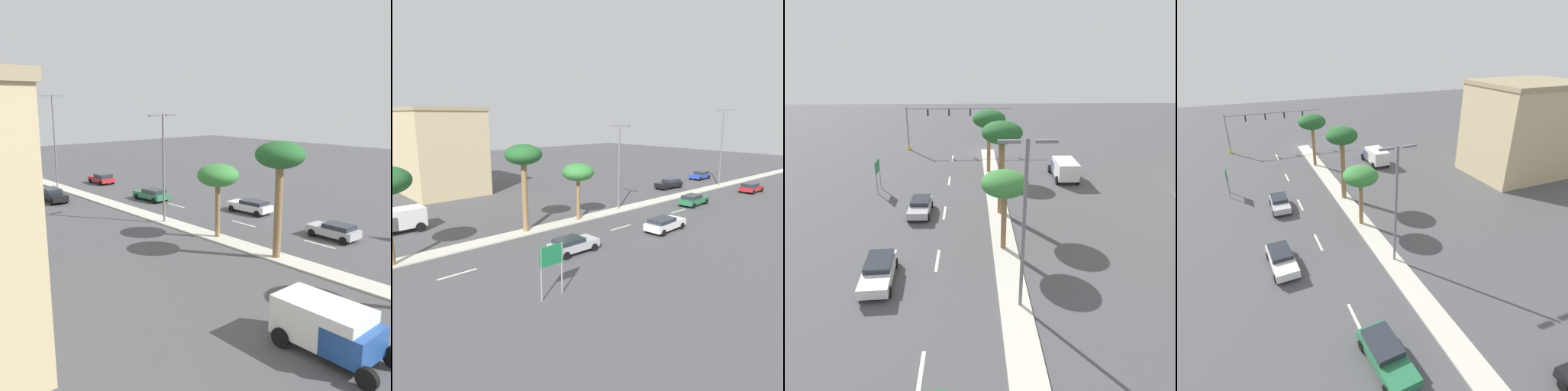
% 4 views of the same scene
% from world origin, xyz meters
% --- Properties ---
extents(ground_plane, '(160.00, 160.00, 0.00)m').
position_xyz_m(ground_plane, '(0.00, 33.12, 0.00)').
color(ground_plane, '#4C4C4F').
extents(median_curb, '(1.80, 85.16, 0.12)m').
position_xyz_m(median_curb, '(0.00, 42.58, 0.06)').
color(median_curb, beige).
rests_on(median_curb, ground).
extents(lane_stripe_near, '(0.20, 2.80, 0.01)m').
position_xyz_m(lane_stripe_near, '(4.85, 12.93, 0.01)').
color(lane_stripe_near, silver).
rests_on(lane_stripe_near, ground).
extents(lane_stripe_right, '(0.20, 2.80, 0.01)m').
position_xyz_m(lane_stripe_right, '(4.85, 21.50, 0.01)').
color(lane_stripe_right, silver).
rests_on(lane_stripe_right, ground).
extents(lane_stripe_leading, '(0.20, 2.80, 0.01)m').
position_xyz_m(lane_stripe_leading, '(4.85, 29.44, 0.01)').
color(lane_stripe_leading, silver).
rests_on(lane_stripe_leading, ground).
extents(lane_stripe_rear, '(0.20, 2.80, 0.01)m').
position_xyz_m(lane_stripe_rear, '(4.85, 42.58, 0.01)').
color(lane_stripe_rear, silver).
rests_on(lane_stripe_rear, ground).
extents(lane_stripe_outboard, '(0.20, 2.80, 0.01)m').
position_xyz_m(lane_stripe_outboard, '(4.85, 39.14, 0.01)').
color(lane_stripe_outboard, silver).
rests_on(lane_stripe_outboard, ground).
extents(lane_stripe_trailing, '(0.20, 2.80, 0.01)m').
position_xyz_m(lane_stripe_trailing, '(4.85, 57.35, 0.01)').
color(lane_stripe_trailing, silver).
rests_on(lane_stripe_trailing, ground).
extents(directional_road_sign, '(0.10, 1.68, 3.28)m').
position_xyz_m(directional_road_sign, '(11.88, 15.86, 2.37)').
color(directional_road_sign, gray).
rests_on(directional_road_sign, ground).
extents(commercial_building, '(12.59, 9.73, 11.88)m').
position_xyz_m(commercial_building, '(-24.04, 22.87, 5.95)').
color(commercial_building, '#C6B284').
rests_on(commercial_building, ground).
extents(palm_tree_front, '(3.40, 3.40, 8.12)m').
position_xyz_m(palm_tree_front, '(-0.15, 21.71, 6.99)').
color(palm_tree_front, olive).
rests_on(palm_tree_front, median_curb).
extents(palm_tree_outboard, '(3.31, 3.31, 5.91)m').
position_xyz_m(palm_tree_outboard, '(0.14, 27.95, 5.03)').
color(palm_tree_outboard, olive).
rests_on(palm_tree_outboard, median_curb).
extents(street_lamp_outboard, '(2.90, 0.24, 9.68)m').
position_xyz_m(street_lamp_outboard, '(-0.28, 34.45, 5.80)').
color(street_lamp_outboard, slate).
rests_on(street_lamp_outboard, median_curb).
extents(street_lamp_inboard, '(2.90, 0.24, 11.61)m').
position_xyz_m(street_lamp_inboard, '(-0.22, 57.24, 6.79)').
color(street_lamp_inboard, slate).
rests_on(street_lamp_inboard, median_curb).
extents(sedan_white_mid, '(2.16, 4.65, 1.31)m').
position_xyz_m(sedan_white_mid, '(8.35, 31.72, 0.72)').
color(sedan_white_mid, silver).
rests_on(sedan_white_mid, ground).
extents(sedan_silver_inboard, '(1.94, 4.09, 1.28)m').
position_xyz_m(sedan_silver_inboard, '(6.97, 21.55, 0.71)').
color(sedan_silver_inboard, '#B2B2B7').
rests_on(sedan_silver_inboard, ground).
extents(sedan_red_left, '(2.10, 3.89, 1.36)m').
position_xyz_m(sedan_red_left, '(5.50, 55.89, 0.73)').
color(sedan_red_left, red).
rests_on(sedan_red_left, ground).
extents(sedan_green_near, '(2.16, 4.48, 1.35)m').
position_xyz_m(sedan_green_near, '(4.37, 42.86, 0.73)').
color(sedan_green_near, '#287047').
rests_on(sedan_green_near, ground).
extents(sedan_black_outboard, '(2.12, 4.67, 1.42)m').
position_xyz_m(sedan_black_outboard, '(-4.13, 49.67, 0.76)').
color(sedan_black_outboard, black).
rests_on(sedan_black_outboard, ground).
extents(sedan_blue_rear, '(2.19, 4.05, 1.36)m').
position_xyz_m(sedan_blue_rear, '(-5.64, 60.68, 0.73)').
color(sedan_blue_rear, '#2D47AD').
rests_on(sedan_blue_rear, ground).
extents(box_truck, '(2.50, 5.25, 2.24)m').
position_xyz_m(box_truck, '(-8.01, 12.63, 1.25)').
color(box_truck, '#234C99').
rests_on(box_truck, ground).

